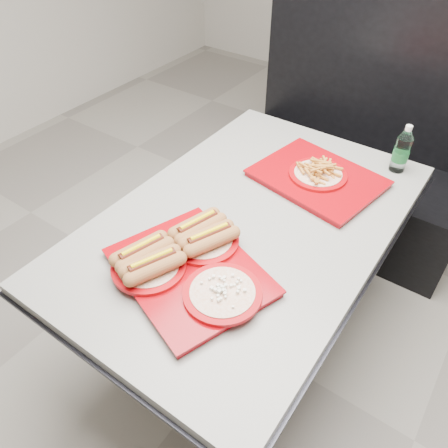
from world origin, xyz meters
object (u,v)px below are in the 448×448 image
Objects in this scene: tray_near at (187,262)px; water_bottle at (402,151)px; tray_far at (318,176)px; booth_bench at (352,161)px; diner_table at (248,250)px.

water_bottle reaches higher than tray_near.
tray_far is 0.35m from water_bottle.
booth_bench is 1.47m from tray_near.
diner_table is 0.73m from water_bottle.
diner_table is at bearing -118.50° from water_bottle.
booth_bench reaches higher than water_bottle.
tray_near is at bearing -90.74° from booth_bench.
water_bottle is (0.32, -0.50, 0.43)m from booth_bench.
diner_table is at bearing -106.02° from tray_far.
diner_table is 2.74× the size of tray_far.
tray_near is (-0.02, -0.33, 0.20)m from diner_table.
diner_table is 0.40m from tray_far.
tray_far is (0.10, 0.34, 0.19)m from diner_table.
tray_far is at bearing 80.12° from tray_near.
water_bottle is at bearing 69.61° from tray_near.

